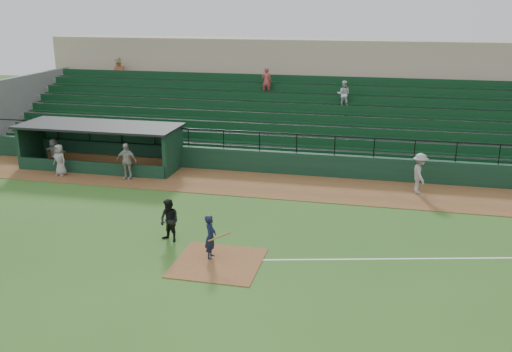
# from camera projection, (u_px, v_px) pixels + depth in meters

# --- Properties ---
(ground) EXTENTS (90.00, 90.00, 0.00)m
(ground) POSITION_uv_depth(u_px,v_px,m) (226.00, 251.00, 20.56)
(ground) COLOR #2D571C
(ground) RESTS_ON ground
(warning_track) EXTENTS (40.00, 4.00, 0.03)m
(warning_track) POSITION_uv_depth(u_px,v_px,m) (269.00, 185.00, 28.01)
(warning_track) COLOR brown
(warning_track) RESTS_ON ground
(home_plate_dirt) EXTENTS (3.00, 3.00, 0.03)m
(home_plate_dirt) POSITION_uv_depth(u_px,v_px,m) (218.00, 263.00, 19.62)
(home_plate_dirt) COLOR brown
(home_plate_dirt) RESTS_ON ground
(foul_line) EXTENTS (17.49, 4.44, 0.01)m
(foul_line) POSITION_uv_depth(u_px,v_px,m) (450.00, 258.00, 19.97)
(foul_line) COLOR white
(foul_line) RESTS_ON ground
(stadium_structure) EXTENTS (38.00, 13.08, 6.40)m
(stadium_structure) POSITION_uv_depth(u_px,v_px,m) (297.00, 110.00, 35.21)
(stadium_structure) COLOR black
(stadium_structure) RESTS_ON ground
(dugout) EXTENTS (8.90, 3.20, 2.42)m
(dugout) POSITION_uv_depth(u_px,v_px,m) (104.00, 142.00, 31.15)
(dugout) COLOR black
(dugout) RESTS_ON ground
(batter_at_plate) EXTENTS (1.02, 0.68, 1.63)m
(batter_at_plate) POSITION_uv_depth(u_px,v_px,m) (211.00, 237.00, 19.78)
(batter_at_plate) COLOR black
(batter_at_plate) RESTS_ON ground
(umpire) EXTENTS (0.99, 0.89, 1.67)m
(umpire) POSITION_uv_depth(u_px,v_px,m) (169.00, 221.00, 21.21)
(umpire) COLOR black
(umpire) RESTS_ON ground
(runner) EXTENTS (0.93, 1.37, 1.95)m
(runner) POSITION_uv_depth(u_px,v_px,m) (420.00, 173.00, 26.53)
(runner) COLOR gray
(runner) RESTS_ON warning_track
(dugout_player_a) EXTENTS (1.12, 0.47, 1.91)m
(dugout_player_a) POSITION_uv_depth(u_px,v_px,m) (126.00, 161.00, 28.70)
(dugout_player_a) COLOR #A6A29B
(dugout_player_a) RESTS_ON warning_track
(dugout_player_b) EXTENTS (0.94, 0.75, 1.67)m
(dugout_player_b) POSITION_uv_depth(u_px,v_px,m) (60.00, 160.00, 29.37)
(dugout_player_b) COLOR gray
(dugout_player_b) RESTS_ON warning_track
(dugout_player_c) EXTENTS (1.56, 0.84, 1.60)m
(dugout_player_c) POSITION_uv_depth(u_px,v_px,m) (54.00, 152.00, 31.00)
(dugout_player_c) COLOR gray
(dugout_player_c) RESTS_ON warning_track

